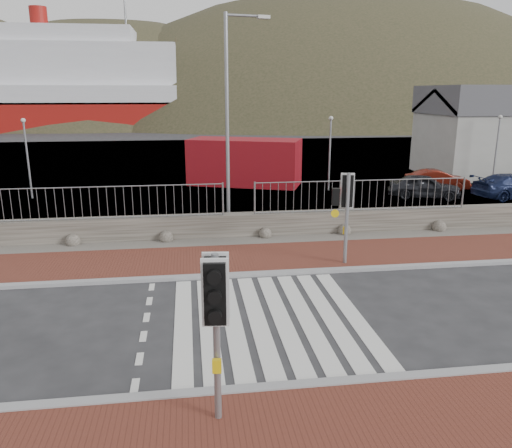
{
  "coord_description": "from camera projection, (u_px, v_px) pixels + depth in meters",
  "views": [
    {
      "loc": [
        -1.86,
        -11.08,
        5.4
      ],
      "look_at": [
        0.08,
        3.0,
        1.63
      ],
      "focal_mm": 35.0,
      "sensor_mm": 36.0,
      "label": 1
    }
  ],
  "objects": [
    {
      "name": "traffic_signal_far",
      "position": [
        346.0,
        199.0,
        15.52
      ],
      "size": [
        0.73,
        0.31,
        2.99
      ],
      "rotation": [
        0.0,
        0.0,
        3.0
      ],
      "color": "gray",
      "rests_on": "ground"
    },
    {
      "name": "streetlight",
      "position": [
        231.0,
        114.0,
        18.81
      ],
      "size": [
        1.73,
        0.45,
        8.18
      ],
      "rotation": [
        0.0,
        0.0,
        0.16
      ],
      "color": "gray",
      "rests_on": "ground"
    },
    {
      "name": "traffic_signal_near",
      "position": [
        216.0,
        303.0,
        7.9
      ],
      "size": [
        0.45,
        0.3,
        2.99
      ],
      "rotation": [
        0.0,
        0.0,
        -0.1
      ],
      "color": "gray",
      "rests_on": "ground"
    },
    {
      "name": "quay",
      "position": [
        212.0,
        163.0,
        38.95
      ],
      "size": [
        120.0,
        40.0,
        0.5
      ],
      "primitive_type": "cube",
      "color": "#4C4C4F",
      "rests_on": "ground"
    },
    {
      "name": "zebra_crossing",
      "position": [
        269.0,
        319.0,
        12.24
      ],
      "size": [
        4.62,
        5.6,
        0.01
      ],
      "color": "silver",
      "rests_on": "ground"
    },
    {
      "name": "stone_wall",
      "position": [
        239.0,
        225.0,
        19.12
      ],
      "size": [
        40.0,
        0.6,
        0.9
      ],
      "primitive_type": "cube",
      "color": "#47423A",
      "rests_on": "ground"
    },
    {
      "name": "ground",
      "position": [
        269.0,
        319.0,
        12.24
      ],
      "size": [
        220.0,
        220.0,
        0.0
      ],
      "primitive_type": "plane",
      "color": "#28282B",
      "rests_on": "ground"
    },
    {
      "name": "hills_backdrop",
      "position": [
        232.0,
        234.0,
        103.21
      ],
      "size": [
        254.0,
        90.0,
        100.0
      ],
      "color": "#2B2D1B",
      "rests_on": "ground"
    },
    {
      "name": "water",
      "position": [
        199.0,
        130.0,
        72.46
      ],
      "size": [
        220.0,
        50.0,
        0.05
      ],
      "primitive_type": "cube",
      "color": "#3F4C54",
      "rests_on": "ground"
    },
    {
      "name": "ferry",
      "position": [
        27.0,
        92.0,
        72.62
      ],
      "size": [
        50.0,
        16.0,
        20.0
      ],
      "color": "maroon",
      "rests_on": "ground"
    },
    {
      "name": "kerb_far",
      "position": [
        253.0,
        274.0,
        15.1
      ],
      "size": [
        40.0,
        0.25,
        0.12
      ],
      "primitive_type": "cube",
      "color": "gray",
      "rests_on": "ground"
    },
    {
      "name": "shipping_container",
      "position": [
        245.0,
        162.0,
        29.75
      ],
      "size": [
        7.02,
        4.86,
        2.7
      ],
      "primitive_type": "cube",
      "rotation": [
        0.0,
        0.0,
        -0.37
      ],
      "color": "maroon",
      "rests_on": "ground"
    },
    {
      "name": "car_b",
      "position": [
        437.0,
        180.0,
        28.22
      ],
      "size": [
        3.62,
        1.78,
        1.14
      ],
      "primitive_type": "imported",
      "rotation": [
        0.0,
        0.0,
        1.4
      ],
      "color": "#56140C",
      "rests_on": "ground"
    },
    {
      "name": "sidewalk_far",
      "position": [
        247.0,
        259.0,
        16.54
      ],
      "size": [
        40.0,
        3.0,
        0.08
      ],
      "primitive_type": "cube",
      "color": "brown",
      "rests_on": "ground"
    },
    {
      "name": "kerb_near",
      "position": [
        295.0,
        386.0,
        9.36
      ],
      "size": [
        40.0,
        0.25,
        0.12
      ],
      "primitive_type": "cube",
      "color": "gray",
      "rests_on": "ground"
    },
    {
      "name": "gravel_strip",
      "position": [
        241.0,
        242.0,
        18.46
      ],
      "size": [
        40.0,
        1.5,
        0.06
      ],
      "primitive_type": "cube",
      "color": "#59544C",
      "rests_on": "ground"
    },
    {
      "name": "car_a",
      "position": [
        424.0,
        186.0,
        26.08
      ],
      "size": [
        3.93,
        2.6,
        1.24
      ],
      "primitive_type": "imported",
      "rotation": [
        0.0,
        0.0,
        1.23
      ],
      "color": "black",
      "rests_on": "ground"
    },
    {
      "name": "railing",
      "position": [
        239.0,
        191.0,
        18.62
      ],
      "size": [
        18.07,
        0.07,
        1.22
      ],
      "color": "gray",
      "rests_on": "stone_wall"
    }
  ]
}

